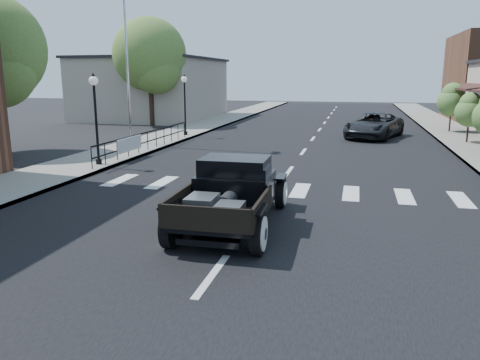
# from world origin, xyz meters

# --- Properties ---
(ground) EXTENTS (120.00, 120.00, 0.00)m
(ground) POSITION_xyz_m (0.00, 0.00, 0.00)
(ground) COLOR black
(ground) RESTS_ON ground
(road) EXTENTS (14.00, 80.00, 0.02)m
(road) POSITION_xyz_m (0.00, 15.00, 0.01)
(road) COLOR black
(road) RESTS_ON ground
(road_markings) EXTENTS (12.00, 60.00, 0.06)m
(road_markings) POSITION_xyz_m (0.00, 10.00, 0.00)
(road_markings) COLOR silver
(road_markings) RESTS_ON ground
(sidewalk_left) EXTENTS (3.00, 80.00, 0.15)m
(sidewalk_left) POSITION_xyz_m (-8.50, 15.00, 0.07)
(sidewalk_left) COLOR gray
(sidewalk_left) RESTS_ON ground
(sidewalk_right) EXTENTS (3.00, 80.00, 0.15)m
(sidewalk_right) POSITION_xyz_m (8.50, 15.00, 0.07)
(sidewalk_right) COLOR gray
(sidewalk_right) RESTS_ON ground
(low_building_left) EXTENTS (10.00, 12.00, 5.00)m
(low_building_left) POSITION_xyz_m (-15.00, 28.00, 2.50)
(low_building_left) COLOR #ACA090
(low_building_left) RESTS_ON ground
(railing) EXTENTS (0.08, 10.00, 1.00)m
(railing) POSITION_xyz_m (-7.30, 10.00, 0.65)
(railing) COLOR black
(railing) RESTS_ON sidewalk_left
(banner) EXTENTS (0.04, 2.20, 0.60)m
(banner) POSITION_xyz_m (-7.22, 8.00, 0.45)
(banner) COLOR silver
(banner) RESTS_ON sidewalk_left
(lamp_post_b) EXTENTS (0.36, 0.36, 3.61)m
(lamp_post_b) POSITION_xyz_m (-7.60, 6.00, 1.95)
(lamp_post_b) COLOR black
(lamp_post_b) RESTS_ON sidewalk_left
(lamp_post_c) EXTENTS (0.36, 0.36, 3.61)m
(lamp_post_c) POSITION_xyz_m (-7.60, 16.00, 1.95)
(lamp_post_c) COLOR black
(lamp_post_c) RESTS_ON sidewalk_left
(flagpole) EXTENTS (0.12, 0.12, 12.19)m
(flagpole) POSITION_xyz_m (-9.20, 12.00, 6.25)
(flagpole) COLOR silver
(flagpole) RESTS_ON sidewalk_left
(big_tree_far) EXTENTS (5.36, 5.36, 7.87)m
(big_tree_far) POSITION_xyz_m (-12.50, 22.00, 3.93)
(big_tree_far) COLOR #537331
(big_tree_far) RESTS_ON ground
(small_tree_d) EXTENTS (1.53, 1.53, 2.55)m
(small_tree_d) POSITION_xyz_m (8.30, 16.68, 1.43)
(small_tree_d) COLOR #4C7133
(small_tree_d) RESTS_ON sidewalk_right
(small_tree_e) EXTENTS (1.78, 1.78, 2.97)m
(small_tree_e) POSITION_xyz_m (8.30, 21.87, 1.64)
(small_tree_e) COLOR #4C7133
(small_tree_e) RESTS_ON sidewalk_right
(hotrod_pickup) EXTENTS (2.42, 5.03, 1.73)m
(hotrod_pickup) POSITION_xyz_m (-0.38, -0.04, 0.86)
(hotrod_pickup) COLOR black
(hotrod_pickup) RESTS_ON ground
(second_car) EXTENTS (3.99, 5.83, 1.48)m
(second_car) POSITION_xyz_m (3.49, 18.36, 0.74)
(second_car) COLOR black
(second_car) RESTS_ON ground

